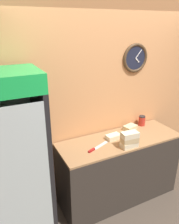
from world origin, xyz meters
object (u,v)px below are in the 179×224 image
condiment_jar (142,121)px  sandwich_stack_bottom (129,144)px  beverage_cooler (6,156)px  chefs_knife (96,148)px  sandwich_stack_top (130,135)px  sandwich_flat_right (113,137)px  sandwich_flat_left (130,127)px  sandwich_stack_middle (129,140)px

condiment_jar → sandwich_stack_bottom: bearing=-141.7°
sandwich_stack_bottom → beverage_cooler: bearing=170.5°
condiment_jar → chefs_knife: bearing=-163.2°
sandwich_stack_top → sandwich_flat_right: (-0.07, 0.26, -0.14)m
sandwich_stack_bottom → chefs_knife: 0.41m
chefs_knife → condiment_jar: size_ratio=2.30×
chefs_knife → condiment_jar: (0.93, 0.28, 0.07)m
sandwich_stack_bottom → sandwich_flat_left: bearing=52.2°
beverage_cooler → sandwich_stack_top: bearing=-9.5°
beverage_cooler → chefs_knife: bearing=-4.9°
sandwich_stack_top → sandwich_stack_bottom: bearing=0.0°
sandwich_stack_middle → chefs_knife: bearing=159.2°
sandwich_flat_left → condiment_jar: (0.24, 0.04, 0.04)m
sandwich_stack_middle → sandwich_flat_right: 0.28m
sandwich_stack_middle → sandwich_flat_right: sandwich_stack_middle is taller
sandwich_stack_middle → sandwich_stack_top: sandwich_stack_top is taller
sandwich_flat_left → sandwich_stack_top: bearing=-127.8°
sandwich_stack_top → chefs_knife: sandwich_stack_top is taller
beverage_cooler → sandwich_flat_left: 1.70m
sandwich_flat_left → sandwich_flat_right: 0.39m
sandwich_flat_right → condiment_jar: size_ratio=1.36×
beverage_cooler → sandwich_flat_right: 1.33m
sandwich_stack_top → sandwich_flat_right: bearing=104.3°
chefs_knife → condiment_jar: 0.97m
sandwich_stack_bottom → condiment_jar: (0.54, 0.43, 0.04)m
chefs_knife → sandwich_stack_top: bearing=-20.8°
sandwich_flat_right → sandwich_stack_middle: bearing=-75.7°
sandwich_stack_bottom → sandwich_flat_right: (-0.07, 0.26, -0.00)m
sandwich_stack_top → sandwich_flat_right: 0.30m
sandwich_stack_middle → sandwich_flat_right: bearing=104.3°
sandwich_stack_bottom → sandwich_stack_top: size_ratio=0.96×
beverage_cooler → chefs_knife: beverage_cooler is taller
sandwich_stack_bottom → condiment_jar: condiment_jar is taller
sandwich_stack_middle → sandwich_flat_right: (-0.07, 0.26, -0.07)m
sandwich_stack_middle → condiment_jar: condiment_jar is taller
sandwich_stack_bottom → chefs_knife: (-0.39, 0.15, -0.03)m
sandwich_stack_bottom → sandwich_stack_middle: 0.07m
condiment_jar → sandwich_flat_right: bearing=-164.6°
sandwich_stack_top → chefs_knife: bearing=159.2°
beverage_cooler → condiment_jar: 1.94m
sandwich_stack_top → chefs_knife: 0.44m
sandwich_stack_middle → sandwich_flat_left: bearing=52.2°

